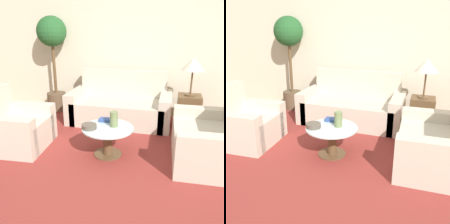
% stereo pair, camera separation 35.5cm
% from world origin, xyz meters
% --- Properties ---
extents(ground_plane, '(14.00, 14.00, 0.00)m').
position_xyz_m(ground_plane, '(0.00, 0.00, 0.00)').
color(ground_plane, '#8E603D').
extents(wall_back, '(10.00, 0.06, 2.60)m').
position_xyz_m(wall_back, '(0.00, 2.72, 1.30)').
color(wall_back, beige).
rests_on(wall_back, ground_plane).
extents(rug, '(3.70, 3.55, 0.01)m').
position_xyz_m(rug, '(-0.05, 0.76, 0.00)').
color(rug, maroon).
rests_on(rug, ground_plane).
extents(sofa_main, '(1.84, 0.92, 0.92)m').
position_xyz_m(sofa_main, '(-0.15, 2.12, 0.29)').
color(sofa_main, beige).
rests_on(sofa_main, ground_plane).
extents(armchair, '(0.90, 0.93, 0.88)m').
position_xyz_m(armchair, '(-1.47, 0.70, 0.28)').
color(armchair, beige).
rests_on(armchair, ground_plane).
extents(loveseat, '(0.91, 1.25, 0.90)m').
position_xyz_m(loveseat, '(1.34, 0.94, 0.28)').
color(loveseat, beige).
rests_on(loveseat, ground_plane).
extents(coffee_table, '(0.71, 0.71, 0.41)m').
position_xyz_m(coffee_table, '(-0.05, 0.76, 0.27)').
color(coffee_table, brown).
rests_on(coffee_table, ground_plane).
extents(side_table, '(0.39, 0.39, 0.57)m').
position_xyz_m(side_table, '(1.07, 2.10, 0.29)').
color(side_table, brown).
rests_on(side_table, ground_plane).
extents(table_lamp, '(0.38, 0.38, 0.65)m').
position_xyz_m(table_lamp, '(1.07, 2.10, 1.10)').
color(table_lamp, brown).
rests_on(table_lamp, side_table).
extents(potted_plant, '(0.58, 0.58, 1.90)m').
position_xyz_m(potted_plant, '(-1.60, 2.41, 1.29)').
color(potted_plant, brown).
rests_on(potted_plant, ground_plane).
extents(vase, '(0.11, 0.11, 0.21)m').
position_xyz_m(vase, '(0.02, 0.82, 0.52)').
color(vase, '#6B7A4C').
rests_on(vase, coffee_table).
extents(bowl, '(0.20, 0.20, 0.06)m').
position_xyz_m(bowl, '(-0.28, 0.66, 0.44)').
color(bowl, brown).
rests_on(bowl, coffee_table).
extents(book_stack, '(0.19, 0.13, 0.04)m').
position_xyz_m(book_stack, '(-0.14, 0.97, 0.43)').
color(book_stack, '#334C8C').
rests_on(book_stack, coffee_table).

